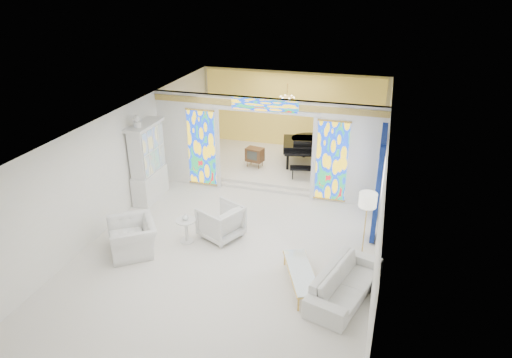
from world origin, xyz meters
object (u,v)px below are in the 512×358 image
(china_cabinet, at_px, (148,163))
(armchair_left, at_px, (133,237))
(coffee_table, at_px, (301,272))
(grand_piano, at_px, (306,144))
(tv_console, at_px, (255,155))
(armchair_right, at_px, (221,222))
(sofa, at_px, (345,283))

(china_cabinet, xyz_separation_m, armchair_left, (0.97, -2.73, -0.77))
(coffee_table, relative_size, grand_piano, 0.67)
(tv_console, bearing_deg, armchair_right, -73.78)
(china_cabinet, distance_m, armchair_left, 3.00)
(armchair_left, height_order, tv_console, tv_console)
(sofa, bearing_deg, armchair_right, 82.64)
(china_cabinet, distance_m, sofa, 6.92)
(armchair_right, bearing_deg, grand_piano, -167.05)
(coffee_table, bearing_deg, sofa, -5.04)
(coffee_table, xyz_separation_m, grand_piano, (-1.16, 6.69, 0.49))
(armchair_left, bearing_deg, armchair_right, 86.92)
(coffee_table, relative_size, tv_console, 2.69)
(china_cabinet, height_order, sofa, china_cabinet)
(armchair_right, bearing_deg, china_cabinet, -91.91)
(china_cabinet, bearing_deg, sofa, -26.11)
(china_cabinet, relative_size, sofa, 1.20)
(china_cabinet, bearing_deg, grand_piano, 42.86)
(armchair_right, height_order, tv_console, armchair_right)
(armchair_left, bearing_deg, china_cabinet, 162.61)
(coffee_table, distance_m, tv_console, 6.42)
(armchair_left, xyz_separation_m, tv_console, (1.49, 5.60, 0.21))
(armchair_left, bearing_deg, sofa, 49.97)
(armchair_left, distance_m, armchair_right, 2.22)
(armchair_left, xyz_separation_m, coffee_table, (4.24, -0.20, -0.05))
(grand_piano, bearing_deg, armchair_left, -127.28)
(armchair_left, distance_m, grand_piano, 7.19)
(china_cabinet, xyz_separation_m, tv_console, (2.46, 2.86, -0.56))
(armchair_right, bearing_deg, armchair_left, -30.08)
(armchair_left, bearing_deg, tv_console, 128.24)
(armchair_left, height_order, armchair_right, armchair_right)
(armchair_left, distance_m, sofa, 5.21)
(sofa, distance_m, grand_piano, 7.12)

